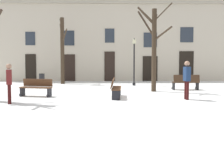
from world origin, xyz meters
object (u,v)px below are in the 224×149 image
object	(u,v)px
bench_facing_shops	(36,87)
person_near_bench	(187,78)
bench_back_to_back_right	(186,82)
bench_far_corner	(115,88)
streetlamp	(134,56)
person_crossing_plaza	(9,82)
litter_bin	(42,79)
tree_right_of_center	(154,45)
tree_foreground	(62,48)

from	to	relation	value
bench_facing_shops	person_near_bench	world-z (taller)	person_near_bench
bench_facing_shops	person_near_bench	size ratio (longest dim) A/B	0.93
bench_back_to_back_right	bench_far_corner	world-z (taller)	bench_back_to_back_right
streetlamp	person_crossing_plaza	distance (m)	9.77
streetlamp	bench_facing_shops	distance (m)	7.98
person_crossing_plaza	person_near_bench	xyz separation A→B (m)	(7.85, 1.00, 0.07)
bench_facing_shops	person_near_bench	distance (m)	7.46
bench_back_to_back_right	person_crossing_plaza	distance (m)	10.24
streetlamp	litter_bin	xyz separation A→B (m)	(-6.95, 0.42, -1.72)
tree_right_of_center	bench_facing_shops	size ratio (longest dim) A/B	2.99
streetlamp	bench_back_to_back_right	world-z (taller)	streetlamp
bench_far_corner	bench_back_to_back_right	bearing A→B (deg)	-51.72
tree_right_of_center	streetlamp	bearing A→B (deg)	102.46
bench_back_to_back_right	person_near_bench	distance (m)	4.00
person_crossing_plaza	tree_right_of_center	bearing A→B (deg)	98.39
litter_bin	bench_facing_shops	distance (m)	6.01
bench_facing_shops	person_crossing_plaza	world-z (taller)	person_crossing_plaza
streetlamp	litter_bin	size ratio (longest dim) A/B	4.08
streetlamp	bench_facing_shops	size ratio (longest dim) A/B	2.08
litter_bin	person_crossing_plaza	size ratio (longest dim) A/B	0.51
litter_bin	bench_back_to_back_right	bearing A→B (deg)	-17.80
person_near_bench	streetlamp	bearing A→B (deg)	9.83
bench_back_to_back_right	person_near_bench	world-z (taller)	person_near_bench
tree_foreground	person_crossing_plaza	world-z (taller)	tree_foreground
tree_foreground	bench_far_corner	bearing A→B (deg)	-61.08
person_crossing_plaza	streetlamp	bearing A→B (deg)	119.02
tree_foreground	bench_back_to_back_right	world-z (taller)	tree_foreground
litter_bin	tree_right_of_center	bearing A→B (deg)	-26.96
person_near_bench	person_crossing_plaza	bearing A→B (deg)	91.95
bench_back_to_back_right	bench_far_corner	bearing A→B (deg)	34.51
tree_foreground	bench_far_corner	xyz separation A→B (m)	(4.01, -7.25, -2.34)
bench_back_to_back_right	bench_far_corner	distance (m)	5.48
streetlamp	litter_bin	distance (m)	7.17
bench_facing_shops	tree_right_of_center	bearing A→B (deg)	28.45
streetlamp	litter_bin	world-z (taller)	streetlamp
tree_right_of_center	litter_bin	xyz separation A→B (m)	(-7.72, 3.93, -2.30)
bench_facing_shops	person_near_bench	xyz separation A→B (m)	(7.36, -1.11, 0.56)
bench_far_corner	person_near_bench	xyz separation A→B (m)	(3.33, -0.69, 0.52)
bench_back_to_back_right	person_crossing_plaza	bearing A→B (deg)	27.97
tree_foreground	litter_bin	world-z (taller)	tree_foreground
tree_right_of_center	streetlamp	world-z (taller)	tree_right_of_center
tree_foreground	streetlamp	world-z (taller)	tree_foreground
person_near_bench	litter_bin	bearing A→B (deg)	46.05
bench_far_corner	bench_facing_shops	distance (m)	4.05
tree_right_of_center	bench_facing_shops	xyz separation A→B (m)	(-6.36, -1.93, -2.27)
bench_far_corner	person_crossing_plaza	size ratio (longest dim) A/B	1.05
bench_far_corner	bench_facing_shops	xyz separation A→B (m)	(-4.03, 0.43, -0.03)
streetlamp	person_near_bench	bearing A→B (deg)	-74.83
tree_foreground	litter_bin	distance (m)	2.94
person_crossing_plaza	litter_bin	bearing A→B (deg)	164.08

